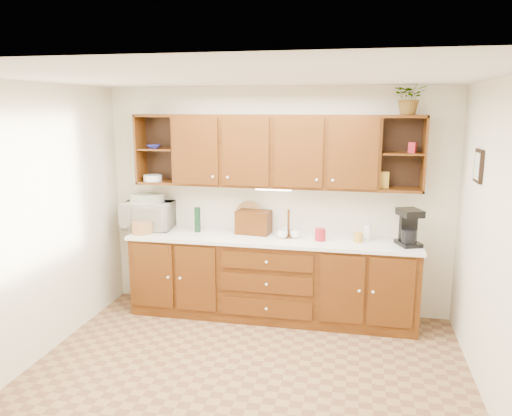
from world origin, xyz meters
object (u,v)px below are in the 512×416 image
at_px(bread_box, 254,222).
at_px(potted_plant, 410,97).
at_px(microwave, 148,215).
at_px(coffee_maker, 409,228).

relative_size(bread_box, potted_plant, 1.06).
distance_m(microwave, potted_plant, 3.23).
bearing_deg(microwave, bread_box, -1.49).
xyz_separation_m(microwave, coffee_maker, (2.99, -0.11, 0.03)).
bearing_deg(potted_plant, bread_box, 178.98).
height_order(microwave, coffee_maker, coffee_maker).
xyz_separation_m(microwave, potted_plant, (2.93, 0.00, 1.37)).
relative_size(microwave, coffee_maker, 1.50).
bearing_deg(coffee_maker, microwave, 156.62).
height_order(bread_box, coffee_maker, coffee_maker).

